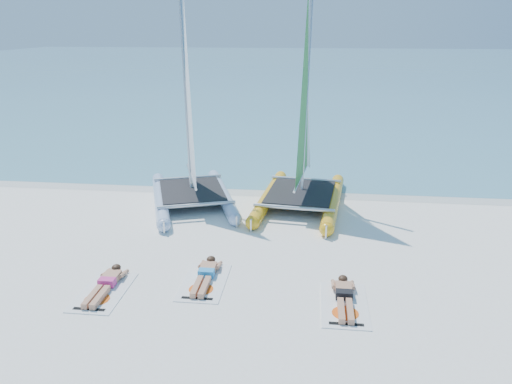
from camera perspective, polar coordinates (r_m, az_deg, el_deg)
ground at (r=13.07m, az=-2.65°, el=-7.36°), size 140.00×140.00×0.00m
sea at (r=74.84m, az=5.25°, el=14.16°), size 140.00×115.00×0.01m
wet_sand_strip at (r=18.13m, az=0.10°, el=0.23°), size 140.00×1.40×0.01m
catamaran_blue at (r=16.53m, az=-7.62°, el=5.94°), size 4.10×5.79×7.18m
catamaran_yellow at (r=16.59m, az=5.55°, el=6.69°), size 3.13×5.89×7.36m
towel_a at (r=11.95m, az=-17.05°, el=-10.84°), size 1.00×1.85×0.02m
sunbather_a at (r=12.05m, az=-16.74°, el=-9.95°), size 0.37×1.73×0.26m
towel_b at (r=11.89m, az=-5.93°, el=-10.21°), size 1.00×1.85×0.02m
sunbather_b at (r=12.00m, az=-5.75°, el=-9.31°), size 0.37×1.73×0.26m
towel_c at (r=11.13m, az=10.07°, el=-12.57°), size 1.00×1.85×0.02m
sunbather_c at (r=11.24m, az=10.05°, el=-11.59°), size 0.37×1.73×0.26m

